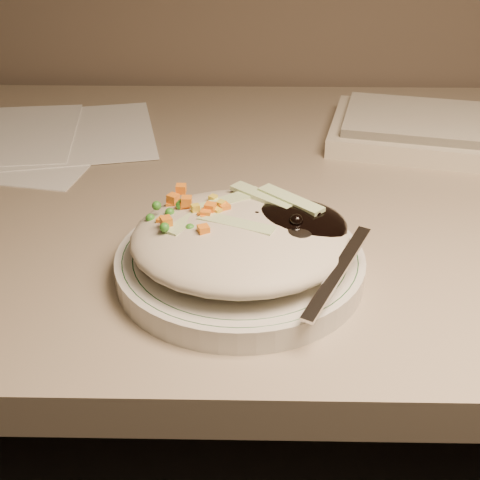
{
  "coord_description": "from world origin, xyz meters",
  "views": [
    {
      "loc": [
        -0.08,
        0.68,
        1.08
      ],
      "look_at": [
        -0.08,
        1.19,
        0.78
      ],
      "focal_mm": 50.0,
      "sensor_mm": 36.0,
      "label": 1
    }
  ],
  "objects": [
    {
      "name": "meal",
      "position": [
        -0.08,
        1.19,
        0.78
      ],
      "size": [
        0.21,
        0.19,
        0.05
      ],
      "color": "#BBB197",
      "rests_on": "plate"
    },
    {
      "name": "plate_rim",
      "position": [
        -0.08,
        1.19,
        0.76
      ],
      "size": [
        0.21,
        0.21,
        0.0
      ],
      "color": "#144723",
      "rests_on": "plate"
    },
    {
      "name": "plate",
      "position": [
        -0.08,
        1.19,
        0.75
      ],
      "size": [
        0.22,
        0.22,
        0.02
      ],
      "primitive_type": "cylinder",
      "color": "silver",
      "rests_on": "desk"
    },
    {
      "name": "desk",
      "position": [
        0.0,
        1.38,
        0.54
      ],
      "size": [
        1.4,
        0.7,
        0.74
      ],
      "color": "gray",
      "rests_on": "ground"
    }
  ]
}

